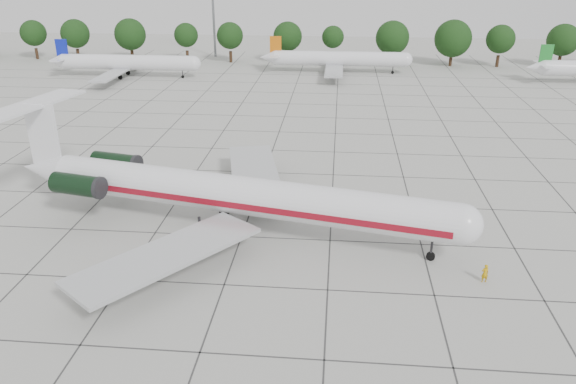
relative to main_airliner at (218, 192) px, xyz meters
The scene contains 7 objects.
ground 11.03m from the main_airliner, ahead, with size 260.00×260.00×0.00m, color #AEADA6.
apron_joints 17.38m from the main_airliner, 52.71° to the left, with size 170.00×170.00×0.02m, color #383838.
main_airliner is the anchor object (origin of this frame).
ground_crew 23.71m from the main_airliner, 17.84° to the right, with size 0.57×0.37×1.55m, color #C5930B.
bg_airliner_b 72.86m from the main_airliner, 116.46° to the left, with size 28.24×27.20×7.40m.
bg_airliner_c 74.15m from the main_airliner, 82.06° to the left, with size 28.24×27.20×7.40m.
tree_line 83.56m from the main_airliner, 90.95° to the left, with size 249.86×8.44×10.22m.
Camera 1 is at (0.32, -44.39, 23.78)m, focal length 35.00 mm.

